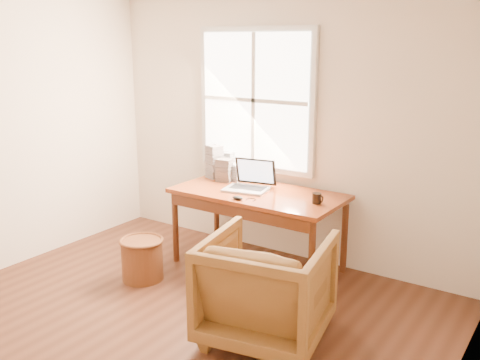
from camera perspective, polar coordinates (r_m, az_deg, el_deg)
The scene contains 11 objects.
room_shell at distance 3.64m, azimuth -12.08°, elevation 1.55°, with size 4.04×4.54×2.64m.
desk at distance 5.01m, azimuth 1.95°, elevation -1.48°, with size 1.60×0.80×0.04m, color brown.
armchair at distance 3.93m, azimuth 2.87°, elevation -11.42°, with size 0.85×0.87×0.79m, color brown.
wicker_stool at distance 5.00m, azimuth -10.39°, elevation -8.36°, with size 0.37×0.37×0.37m, color brown.
laptop at distance 5.00m, azimuth 0.63°, elevation 0.53°, with size 0.40×0.42×0.30m, color #AAADB1, non-canonical shape.
mouse at distance 4.75m, azimuth -0.25°, elevation -1.92°, with size 0.10×0.06×0.03m, color black.
coffee_mug at distance 4.68m, azimuth 8.19°, elevation -1.95°, with size 0.08×0.08×0.09m, color black.
cd_stack_a at distance 5.54m, azimuth -1.38°, elevation 1.70°, with size 0.13×0.12×0.26m, color silver.
cd_stack_b at distance 5.35m, azimuth -1.67°, elevation 1.05°, with size 0.15×0.13×0.23m, color #292A2F.
cd_stack_c at distance 5.48m, azimuth -2.74°, elevation 1.96°, with size 0.15×0.13×0.34m, color #9FA1AD.
cd_stack_d at distance 5.38m, azimuth -0.49°, elevation 0.82°, with size 0.13×0.12×0.17m, color silver.
Camera 1 is at (2.54, -2.29, 2.12)m, focal length 40.00 mm.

